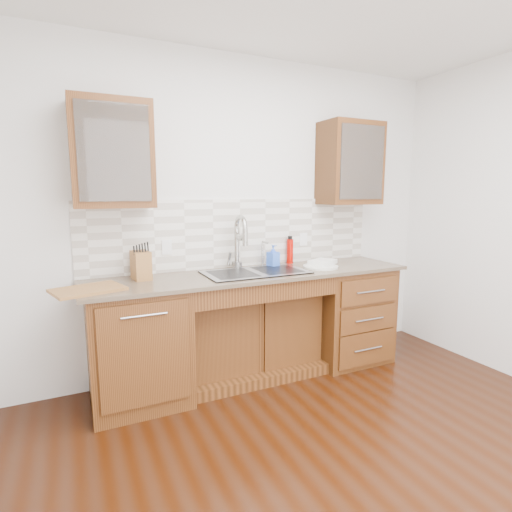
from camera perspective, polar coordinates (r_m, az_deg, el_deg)
name	(u,v)px	position (r m, az deg, el deg)	size (l,w,h in m)	color
ground	(366,493)	(2.58, 15.41, -29.88)	(4.00, 3.50, 0.10)	black
wall_back	(237,216)	(3.57, -2.74, 5.68)	(4.00, 0.10, 2.70)	white
base_cabinet_left	(138,345)	(3.17, -16.46, -12.04)	(0.70, 0.62, 0.88)	#593014
base_cabinet_center	(250,333)	(3.53, -0.91, -11.00)	(1.20, 0.44, 0.70)	#593014
base_cabinet_right	(345,312)	(3.90, 12.62, -7.87)	(0.70, 0.62, 0.88)	#593014
countertop	(255,274)	(3.29, -0.19, -2.61)	(2.70, 0.65, 0.03)	#84705B
backsplash	(240,233)	(3.52, -2.35, 3.27)	(2.70, 0.02, 0.59)	beige
sink	(255,283)	(3.29, -0.07, -3.85)	(0.84, 0.46, 0.19)	#9E9EA5
faucet	(237,246)	(3.42, -2.77, 1.49)	(0.04, 0.04, 0.40)	#999993
filter_tap	(262,253)	(3.54, 0.92, 0.45)	(0.02, 0.02, 0.24)	#999993
upper_cabinet_left	(112,155)	(3.10, -19.92, 13.45)	(0.55, 0.34, 0.75)	#593014
upper_cabinet_right	(350,164)	(3.91, 13.24, 12.71)	(0.55, 0.34, 0.75)	#593014
outlet_left	(167,247)	(3.32, -12.63, 1.24)	(0.08, 0.01, 0.12)	white
outlet_right	(303,239)	(3.82, 6.77, 2.38)	(0.08, 0.01, 0.12)	white
soap_bottle	(273,256)	(3.52, 2.46, 0.02)	(0.09, 0.09, 0.19)	blue
water_bottle	(290,251)	(3.71, 4.87, 0.68)	(0.06, 0.06, 0.22)	#B30700
plate	(321,267)	(3.53, 9.21, -1.51)	(0.31, 0.31, 0.02)	silver
dish_towel	(323,262)	(3.62, 9.49, -0.85)	(0.24, 0.17, 0.04)	white
knife_block	(141,265)	(3.13, -16.12, -1.27)	(0.12, 0.19, 0.21)	olive
cutting_board	(88,290)	(2.89, -22.89, -4.44)	(0.44, 0.31, 0.02)	olive
cup_left_a	(92,162)	(3.09, -22.34, 12.36)	(0.12, 0.12, 0.09)	silver
cup_left_b	(123,162)	(3.10, -18.46, 12.62)	(0.11, 0.11, 0.10)	white
cup_right_a	(340,169)	(3.84, 11.86, 12.02)	(0.12, 0.12, 0.09)	silver
cup_right_b	(362,169)	(4.01, 14.97, 11.86)	(0.11, 0.11, 0.10)	white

